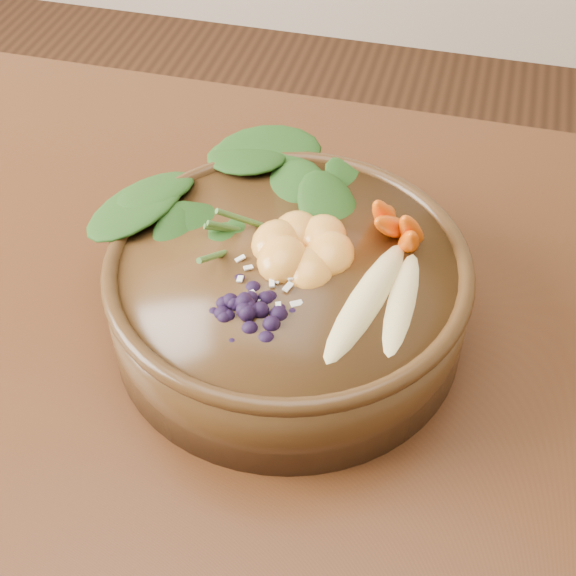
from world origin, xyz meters
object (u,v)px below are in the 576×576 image
Objects in this scene: blueberry_pile at (245,290)px; kale_heap at (283,181)px; banana_halves at (386,288)px; stoneware_bowl at (288,296)px; mandarin_cluster at (303,235)px; dining_table at (83,419)px; carrot_cluster at (399,193)px.

kale_heap is at bearing 92.77° from blueberry_pile.
stoneware_bowl is at bearing -177.26° from banana_halves.
stoneware_bowl is 0.06m from mandarin_cluster.
stoneware_bowl reaches higher than dining_table.
kale_heap is 2.07× the size of mandarin_cluster.
kale_heap is 0.14m from banana_halves.
mandarin_cluster is 0.69× the size of blueberry_pile.
dining_table is at bearing -156.37° from stoneware_bowl.
dining_table is 5.37× the size of stoneware_bowl.
mandarin_cluster is at bearing -129.81° from carrot_cluster.
banana_halves reaches higher than stoneware_bowl.
carrot_cluster reaches higher than blueberry_pile.
blueberry_pile reaches higher than mandarin_cluster.
blueberry_pile is (-0.09, -0.12, -0.02)m from carrot_cluster.
carrot_cluster is 0.87× the size of mandarin_cluster.
blueberry_pile is at bearing -141.51° from banana_halves.
blueberry_pile is at bearing -108.30° from mandarin_cluster.
carrot_cluster is (0.08, 0.06, 0.08)m from stoneware_bowl.
banana_halves is at bearing -42.58° from kale_heap.
carrot_cluster is at bearing 28.16° from dining_table.
blueberry_pile is (0.16, 0.02, 0.19)m from dining_table.
mandarin_cluster is (-0.07, 0.04, 0.00)m from banana_halves.
banana_halves is at bearing -66.94° from carrot_cluster.
carrot_cluster is at bearing 31.16° from mandarin_cluster.
stoneware_bowl is at bearing 73.83° from blueberry_pile.
blueberry_pile is (-0.10, -0.04, 0.01)m from banana_halves.
mandarin_cluster is (0.01, 0.02, 0.06)m from stoneware_bowl.
kale_heap reaches higher than blueberry_pile.
kale_heap is 0.13m from blueberry_pile.
kale_heap is (-0.02, 0.07, 0.06)m from stoneware_bowl.
mandarin_cluster is (0.19, 0.09, 0.19)m from dining_table.
mandarin_cluster is (0.03, -0.06, -0.01)m from kale_heap.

